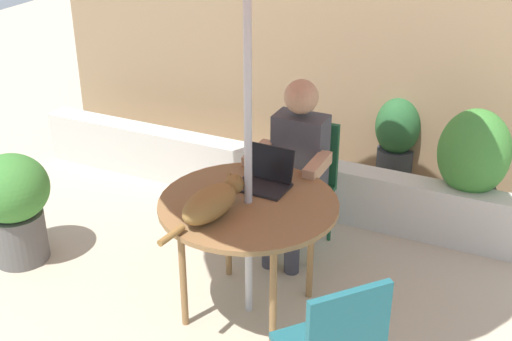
{
  "coord_description": "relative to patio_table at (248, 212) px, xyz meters",
  "views": [
    {
      "loc": [
        1.46,
        -3.0,
        2.6
      ],
      "look_at": [
        0.0,
        0.1,
        0.89
      ],
      "focal_mm": 48.03,
      "sensor_mm": 36.0,
      "label": 1
    }
  ],
  "objects": [
    {
      "name": "patio_table",
      "position": [
        0.0,
        0.0,
        0.0
      ],
      "size": [
        1.02,
        1.02,
        0.74
      ],
      "color": "olive",
      "rests_on": "ground"
    },
    {
      "name": "laptop",
      "position": [
        -0.0,
        0.24,
        0.13
      ],
      "size": [
        0.31,
        0.26,
        0.21
      ],
      "color": "black",
      "rests_on": "patio_table"
    },
    {
      "name": "potted_plant_corner",
      "position": [
        -1.63,
        -0.15,
        -0.25
      ],
      "size": [
        0.49,
        0.49,
        0.76
      ],
      "color": "#595654",
      "rests_on": "ground"
    },
    {
      "name": "potted_plant_by_chair",
      "position": [
        0.35,
        1.98,
        -0.28
      ],
      "size": [
        0.35,
        0.35,
        0.75
      ],
      "color": "#33383D",
      "rests_on": "ground"
    },
    {
      "name": "planter_wall_low",
      "position": [
        0.0,
        1.29,
        -0.47
      ],
      "size": [
        4.98,
        0.2,
        0.42
      ],
      "primitive_type": "cube",
      "color": "beige",
      "rests_on": "ground"
    },
    {
      "name": "cat",
      "position": [
        -0.11,
        -0.22,
        0.15
      ],
      "size": [
        0.25,
        0.64,
        0.17
      ],
      "color": "olive",
      "rests_on": "patio_table"
    },
    {
      "name": "chair_occupied",
      "position": [
        0.0,
        0.86,
        -0.17
      ],
      "size": [
        0.4,
        0.4,
        0.88
      ],
      "color": "#194C2D",
      "rests_on": "ground"
    },
    {
      "name": "ground_plane",
      "position": [
        0.0,
        0.0,
        -0.68
      ],
      "size": [
        14.0,
        14.0,
        0.0
      ],
      "primitive_type": "plane",
      "color": "#BCAD93"
    },
    {
      "name": "potted_plant_near_fence",
      "position": [
        1.01,
        1.44,
        -0.16
      ],
      "size": [
        0.49,
        0.49,
        0.95
      ],
      "color": "#595654",
      "rests_on": "ground"
    },
    {
      "name": "person_seated",
      "position": [
        0.0,
        0.71,
        0.0
      ],
      "size": [
        0.48,
        0.48,
        1.22
      ],
      "color": "#3F3F47",
      "rests_on": "ground"
    },
    {
      "name": "fence_back",
      "position": [
        0.0,
        2.02,
        0.24
      ],
      "size": [
        5.54,
        0.08,
        1.85
      ],
      "primitive_type": "cube",
      "color": "#937756",
      "rests_on": "ground"
    }
  ]
}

